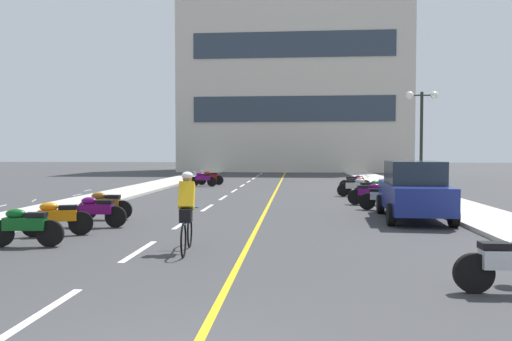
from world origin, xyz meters
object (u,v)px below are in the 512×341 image
motorcycle_2 (57,217)px  cyclist_rider (187,210)px  motorcycle_3 (96,211)px  motorcycle_6 (370,193)px  motorcycle_8 (356,187)px  motorcycle_1 (24,226)px  parked_car_near (414,190)px  motorcycle_4 (105,204)px  motorcycle_11 (203,179)px  motorcycle_12 (210,177)px  street_lamp_mid (422,118)px  motorcycle_10 (355,182)px  motorcycle_7 (372,189)px  motorcycle_9 (357,185)px  motorcycle_5 (383,197)px

motorcycle_2 → cyclist_rider: 4.02m
motorcycle_2 → motorcycle_3: same height
motorcycle_6 → motorcycle_8: size_ratio=1.00×
motorcycle_1 → motorcycle_6: same height
parked_car_near → cyclist_rider: (-5.95, -5.36, -0.03)m
cyclist_rider → motorcycle_4: bearing=128.5°
parked_car_near → motorcycle_2: parked_car_near is taller
motorcycle_1 → motorcycle_11: size_ratio=1.00×
motorcycle_12 → cyclist_rider: 20.75m
street_lamp_mid → motorcycle_10: bearing=129.4°
parked_car_near → motorcycle_4: 9.63m
street_lamp_mid → motorcycle_12: 13.87m
motorcycle_7 → motorcycle_9: size_ratio=0.97×
parked_car_near → cyclist_rider: 8.01m
cyclist_rider → motorcycle_9: bearing=69.8°
motorcycle_1 → cyclist_rider: bearing=-3.1°
motorcycle_4 → motorcycle_7: same height
motorcycle_8 → motorcycle_5: bearing=-86.2°
motorcycle_12 → motorcycle_4: bearing=-91.8°
motorcycle_2 → motorcycle_3: bearing=74.4°
motorcycle_2 → street_lamp_mid: bearing=44.2°
motorcycle_5 → motorcycle_11: (-8.78, 11.23, 0.00)m
motorcycle_7 → motorcycle_2: bearing=-133.2°
street_lamp_mid → motorcycle_7: (-2.48, -1.54, -3.17)m
motorcycle_10 → motorcycle_6: bearing=-92.1°
motorcycle_1 → motorcycle_10: 18.44m
parked_car_near → motorcycle_3: 9.51m
motorcycle_9 → motorcycle_10: size_ratio=0.99×
motorcycle_10 → motorcycle_1: bearing=-119.8°
motorcycle_11 → motorcycle_12: size_ratio=1.00×
motorcycle_6 → motorcycle_4: bearing=-151.0°
motorcycle_7 → motorcycle_10: 4.73m
motorcycle_8 → motorcycle_10: bearing=83.3°
motorcycle_11 → parked_car_near: bearing=-55.8°
motorcycle_1 → street_lamp_mid: bearing=47.4°
motorcycle_6 → motorcycle_7: same height
parked_car_near → motorcycle_8: (-0.85, 7.68, -0.44)m
motorcycle_10 → cyclist_rider: size_ratio=0.96×
motorcycle_5 → motorcycle_6: bearing=97.7°
motorcycle_2 → motorcycle_7: bearing=46.8°
motorcycle_3 → motorcycle_12: (0.11, 17.48, 0.00)m
motorcycle_5 → cyclist_rider: bearing=-125.0°
motorcycle_9 → motorcycle_11: 9.76m
motorcycle_5 → motorcycle_7: 3.70m
motorcycle_3 → parked_car_near: bearing=14.2°
motorcycle_3 → motorcycle_8: bearing=50.1°
motorcycle_3 → motorcycle_5: size_ratio=1.00×
motorcycle_7 → motorcycle_11: (-8.93, 7.54, 0.00)m
motorcycle_8 → motorcycle_10: (0.37, 3.16, 0.00)m
motorcycle_7 → cyclist_rider: 12.77m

